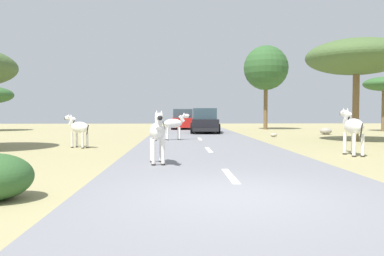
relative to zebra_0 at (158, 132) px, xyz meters
name	(u,v)px	position (x,y,z in m)	size (l,w,h in m)	color
ground_plane	(231,198)	(1.48, -4.01, -0.94)	(90.00, 90.00, 0.00)	#998E60
road	(246,197)	(1.74, -4.01, -0.91)	(6.00, 64.00, 0.05)	slate
lane_markings	(258,210)	(1.74, -5.01, -0.88)	(0.16, 56.00, 0.01)	silver
zebra_0	(158,132)	(0.00, 0.00, 0.00)	(0.54, 1.57, 1.49)	silver
zebra_1	(175,124)	(0.38, 9.34, -0.04)	(1.48, 0.64, 1.42)	silver
zebra_2	(353,127)	(6.58, 2.36, 0.05)	(0.48, 1.75, 1.65)	silver
zebra_3	(78,128)	(-3.62, 5.53, -0.09)	(1.32, 1.04, 1.42)	silver
car_0	(182,120)	(0.94, 22.74, -0.09)	(2.09, 4.37, 1.74)	red
car_1	(205,121)	(2.45, 16.52, -0.09)	(2.15, 4.40, 1.74)	black
tree_1	(357,57)	(9.67, 8.64, 3.35)	(5.08, 5.08, 5.20)	brown
tree_3	(384,85)	(16.80, 18.89, 2.75)	(3.16, 3.16, 4.30)	brown
tree_6	(266,68)	(8.27, 22.66, 4.45)	(3.89, 3.89, 7.36)	brown
rock_1	(326,131)	(10.58, 14.83, -0.71)	(0.77, 0.77, 0.46)	gray
rock_2	(274,135)	(6.39, 12.37, -0.82)	(0.41, 0.29, 0.23)	#A89E8C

